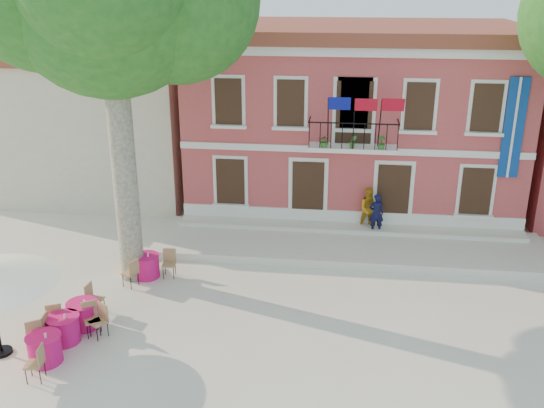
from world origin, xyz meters
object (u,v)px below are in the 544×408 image
(cafe_table_1, at_px, (83,313))
(cafe_table_0, at_px, (64,328))
(pedestrian_navy, at_px, (376,213))
(cafe_table_2, at_px, (45,348))
(cafe_table_3, at_px, (146,265))
(pedestrian_orange, at_px, (369,209))

(cafe_table_1, bearing_deg, cafe_table_0, -105.55)
(pedestrian_navy, relative_size, cafe_table_2, 0.79)
(pedestrian_navy, distance_m, cafe_table_3, 8.58)
(pedestrian_orange, distance_m, cafe_table_1, 11.03)
(pedestrian_navy, bearing_deg, cafe_table_3, 19.05)
(cafe_table_3, bearing_deg, cafe_table_1, -104.21)
(pedestrian_navy, relative_size, cafe_table_1, 0.83)
(cafe_table_2, bearing_deg, pedestrian_orange, 47.30)
(cafe_table_0, height_order, cafe_table_2, same)
(cafe_table_2, distance_m, cafe_table_3, 5.01)
(pedestrian_orange, bearing_deg, pedestrian_navy, -55.52)
(cafe_table_3, bearing_deg, pedestrian_orange, 30.01)
(cafe_table_1, bearing_deg, cafe_table_3, 75.79)
(pedestrian_orange, relative_size, cafe_table_2, 0.84)
(pedestrian_navy, relative_size, pedestrian_orange, 0.94)
(pedestrian_navy, distance_m, cafe_table_2, 12.41)
(cafe_table_2, bearing_deg, cafe_table_3, 77.43)
(pedestrian_orange, bearing_deg, cafe_table_2, -140.34)
(cafe_table_2, height_order, cafe_table_3, same)
(pedestrian_navy, xyz_separation_m, cafe_table_0, (-8.61, -7.90, -0.65))
(pedestrian_orange, distance_m, cafe_table_0, 11.71)
(cafe_table_0, bearing_deg, cafe_table_2, -94.36)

